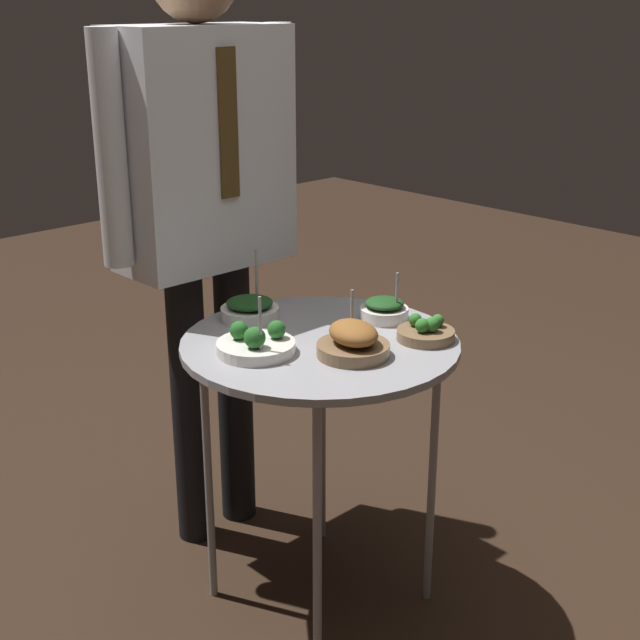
{
  "coord_description": "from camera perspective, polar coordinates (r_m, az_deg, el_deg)",
  "views": [
    {
      "loc": [
        -1.32,
        -1.38,
        1.45
      ],
      "look_at": [
        0.0,
        0.0,
        0.75
      ],
      "focal_mm": 50.0,
      "sensor_mm": 36.0,
      "label": 1
    }
  ],
  "objects": [
    {
      "name": "ground_plane",
      "position": [
        2.39,
        0.0,
        -17.21
      ],
      "size": [
        8.0,
        8.0,
        0.0
      ],
      "primitive_type": "plane",
      "color": "black"
    },
    {
      "name": "serving_cart",
      "position": [
        2.07,
        0.0,
        -2.71
      ],
      "size": [
        0.64,
        0.64,
        0.7
      ],
      "color": "#939399",
      "rests_on": "ground_plane"
    },
    {
      "name": "bowl_spinach_back_right",
      "position": [
        2.18,
        -4.51,
        0.69
      ],
      "size": [
        0.14,
        0.14,
        0.17
      ],
      "color": "white",
      "rests_on": "serving_cart"
    },
    {
      "name": "bowl_broccoli_mid_right",
      "position": [
        1.97,
        -4.12,
        -1.54
      ],
      "size": [
        0.18,
        0.18,
        0.15
      ],
      "color": "silver",
      "rests_on": "serving_cart"
    },
    {
      "name": "waiter_figure",
      "position": [
        2.3,
        -7.5,
        8.97
      ],
      "size": [
        0.59,
        0.22,
        1.6
      ],
      "color": "black",
      "rests_on": "ground_plane"
    },
    {
      "name": "bowl_roast_front_right",
      "position": [
        1.95,
        2.14,
        -1.4
      ],
      "size": [
        0.16,
        0.16,
        0.14
      ],
      "color": "brown",
      "rests_on": "serving_cart"
    },
    {
      "name": "bowl_spinach_mid_left",
      "position": [
        2.18,
        4.14,
        0.64
      ],
      "size": [
        0.12,
        0.12,
        0.12
      ],
      "color": "silver",
      "rests_on": "serving_cart"
    },
    {
      "name": "bowl_broccoli_back_left",
      "position": [
        2.06,
        6.79,
        -0.76
      ],
      "size": [
        0.13,
        0.13,
        0.06
      ],
      "color": "brown",
      "rests_on": "serving_cart"
    }
  ]
}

